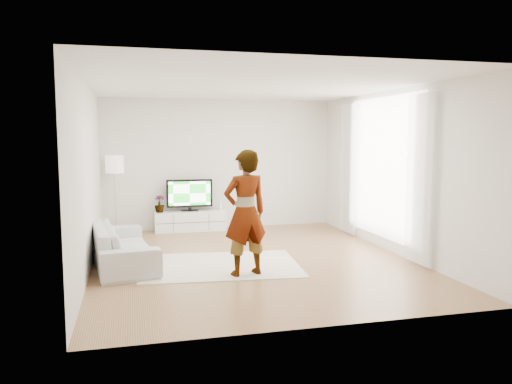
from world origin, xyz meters
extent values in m
plane|color=#A7764B|center=(0.00, 0.00, 0.00)|extent=(6.00, 6.00, 0.00)
plane|color=white|center=(0.00, 0.00, 2.80)|extent=(6.00, 6.00, 0.00)
cube|color=silver|center=(-2.50, 0.00, 1.40)|extent=(0.02, 6.00, 2.80)
cube|color=silver|center=(2.50, 0.00, 1.40)|extent=(0.02, 6.00, 2.80)
cube|color=silver|center=(0.00, 3.00, 1.40)|extent=(5.00, 0.02, 2.80)
cube|color=silver|center=(0.00, -3.00, 1.40)|extent=(5.00, 0.02, 2.80)
cube|color=white|center=(2.48, 0.30, 1.45)|extent=(0.01, 2.60, 2.50)
cube|color=white|center=(2.40, -1.00, 1.35)|extent=(0.04, 0.70, 2.60)
cube|color=white|center=(2.40, 1.60, 1.35)|extent=(0.04, 0.70, 2.60)
cube|color=white|center=(-0.69, 2.77, 0.21)|extent=(1.50, 0.42, 0.42)
cube|color=black|center=(-0.69, 2.55, 0.21)|extent=(1.45, 0.00, 0.01)
cube|color=black|center=(-1.06, 2.55, 0.21)|extent=(0.01, 0.00, 0.37)
cube|color=black|center=(-0.31, 2.55, 0.21)|extent=(0.01, 0.00, 0.37)
cube|color=black|center=(-0.69, 2.79, 0.43)|extent=(0.35, 0.19, 0.02)
cube|color=black|center=(-0.69, 2.79, 0.47)|extent=(0.07, 0.04, 0.07)
cube|color=black|center=(-0.69, 2.79, 0.80)|extent=(0.97, 0.05, 0.59)
cube|color=green|center=(-0.69, 2.76, 0.80)|extent=(0.88, 0.01, 0.50)
cube|color=white|center=(-0.03, 2.77, 0.52)|extent=(0.05, 0.15, 0.20)
cube|color=#4CB2FF|center=(-0.03, 2.69, 0.54)|extent=(0.01, 0.00, 0.11)
imported|color=#3F7238|center=(-1.32, 2.77, 0.60)|extent=(0.22, 0.22, 0.36)
cube|color=beige|center=(-0.57, -0.26, 0.01)|extent=(2.57, 1.96, 0.01)
imported|color=#334772|center=(-0.31, -0.87, 0.91)|extent=(0.74, 0.57, 1.81)
imported|color=beige|center=(-2.03, 0.17, 0.32)|extent=(1.11, 2.25, 0.63)
cylinder|color=silver|center=(-2.20, 2.70, 0.01)|extent=(0.28, 0.28, 0.02)
cylinder|color=silver|center=(-2.20, 2.70, 0.65)|extent=(0.04, 0.04, 1.25)
cylinder|color=white|center=(-2.20, 2.70, 1.45)|extent=(0.36, 0.36, 0.35)
camera|label=1|loc=(-1.87, -7.75, 2.00)|focal=35.00mm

